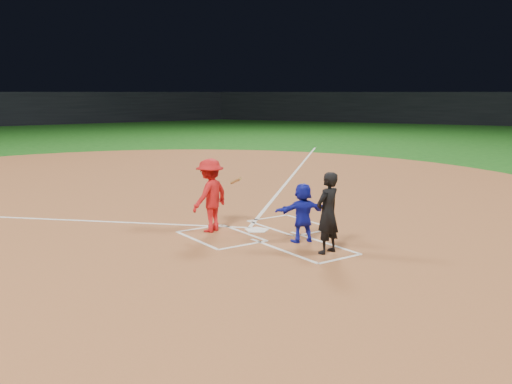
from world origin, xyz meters
TOP-DOWN VIEW (x-y plane):
  - ground at (0.00, 0.00)m, footprint 120.00×120.00m
  - home_plate_dirt at (0.00, 6.00)m, footprint 28.00×28.00m
  - stadium_wall_right at (42.00, 24.00)m, footprint 31.04×52.56m
  - home_plate at (0.00, 0.00)m, footprint 0.60×0.60m
  - catcher at (0.22, -1.38)m, footprint 1.23×0.65m
  - umpire at (0.07, -2.33)m, footprint 0.66×0.50m
  - chalk_markings at (0.00, 5.29)m, footprint 28.35×17.32m
  - batter_at_plate at (-0.92, 0.54)m, footprint 1.38×1.05m

SIDE VIEW (x-z plane):
  - ground at x=0.00m, z-range 0.00..0.00m
  - home_plate_dirt at x=0.00m, z-range 0.00..0.01m
  - chalk_markings at x=0.00m, z-range 0.01..0.02m
  - home_plate at x=0.00m, z-range 0.01..0.03m
  - catcher at x=0.22m, z-range 0.01..1.28m
  - umpire at x=0.07m, z-range 0.01..1.64m
  - batter_at_plate at x=-0.92m, z-range 0.01..1.69m
  - stadium_wall_right at x=42.00m, z-range 0.00..3.20m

